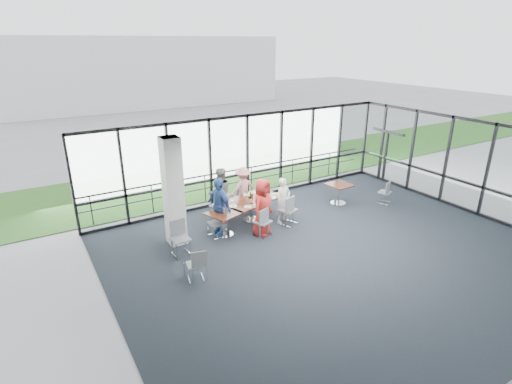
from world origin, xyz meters
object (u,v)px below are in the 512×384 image
side_table_left (224,216)px  chair_main_nl (262,222)px  chair_main_fl (218,205)px  chair_main_end (217,223)px  chair_main_fr (241,197)px  diner_far_left (220,193)px  diner_near_left (262,207)px  chair_spare_lb (181,239)px  main_table (251,202)px  diner_far_right (243,188)px  diner_end (219,206)px  chair_main_nr (288,210)px  chair_spare_r (385,192)px  side_table_right (339,187)px  chair_spare_la (195,265)px  structural_column (173,192)px  diner_near_right (283,200)px

side_table_left → chair_main_nl: (0.98, -0.65, -0.17)m
chair_main_fl → chair_main_end: (-0.65, -1.25, 0.01)m
chair_main_fr → diner_far_left: bearing=3.4°
diner_near_left → chair_spare_lb: bearing=148.1°
main_table → chair_spare_lb: bearing=-177.3°
diner_far_left → chair_main_fr: 1.18m
diner_far_right → chair_main_fl: diner_far_right is taller
chair_main_end → chair_spare_lb: size_ratio=0.93×
diner_end → chair_main_nr: (2.19, -0.57, -0.41)m
chair_main_nr → diner_end: bearing=145.3°
chair_main_fl → chair_main_end: size_ratio=0.97×
side_table_left → chair_spare_r: chair_spare_r is taller
side_table_right → chair_spare_la: 6.77m
structural_column → diner_end: bearing=-4.5°
main_table → chair_spare_r: 5.11m
chair_spare_r → chair_main_fl: bearing=137.5°
structural_column → diner_near_right: structural_column is taller
chair_main_nr → chair_main_fr: 2.09m
chair_main_end → chair_spare_la: bearing=-43.9°
main_table → chair_spare_lb: chair_spare_lb is taller
main_table → diner_far_right: size_ratio=1.49×
chair_main_fl → chair_main_fr: chair_main_fl is taller
diner_far_right → chair_spare_la: size_ratio=1.85×
diner_near_left → chair_spare_r: (5.17, -0.24, -0.47)m
diner_far_left → diner_far_right: diner_far_left is taller
chair_main_fr → chair_main_end: chair_main_end is taller
side_table_left → side_table_right: 4.76m
chair_spare_la → main_table: bearing=51.0°
diner_end → chair_main_fl: bearing=146.0°
diner_near_right → chair_spare_la: diner_near_right is taller
diner_end → chair_main_fl: (0.47, 1.09, -0.46)m
main_table → side_table_left: bearing=-174.2°
chair_main_fr → chair_spare_r: chair_spare_r is taller
chair_main_fl → diner_end: bearing=39.4°
diner_far_right → chair_spare_la: bearing=43.3°
side_table_left → diner_near_right: (2.11, -0.13, 0.11)m
structural_column → chair_main_end: (1.19, -0.27, -1.15)m
diner_far_left → chair_spare_la: bearing=51.6°
chair_main_fl → chair_spare_la: size_ratio=1.07×
diner_far_left → chair_main_nl: bearing=102.1°
side_table_right → chair_main_fr: bearing=155.0°
diner_far_left → chair_main_fl: 0.45m
chair_main_nl → side_table_right: bearing=-9.5°
chair_main_end → chair_spare_lb: 1.44m
diner_near_left → diner_near_right: (1.05, 0.38, -0.14)m
chair_main_nl → chair_spare_r: size_ratio=1.11×
diner_far_left → chair_main_fl: bearing=-36.0°
structural_column → chair_spare_la: structural_column is taller
diner_far_right → side_table_right: bearing=153.4°
main_table → diner_end: bearing=177.3°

